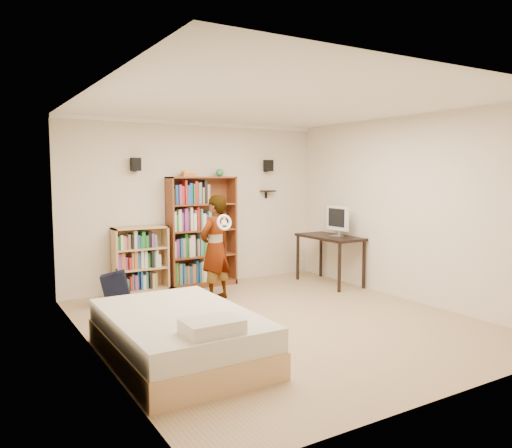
{
  "coord_description": "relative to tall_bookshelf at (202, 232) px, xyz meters",
  "views": [
    {
      "loc": [
        -3.42,
        -5.11,
        1.86
      ],
      "look_at": [
        0.01,
        0.6,
        1.19
      ],
      "focal_mm": 35.0,
      "sensor_mm": 36.0,
      "label": 1
    }
  ],
  "objects": [
    {
      "name": "daybed",
      "position": [
        -1.59,
        -2.86,
        -0.61
      ],
      "size": [
        1.32,
        2.03,
        0.6
      ],
      "primitive_type": null,
      "color": "silver",
      "rests_on": "ground"
    },
    {
      "name": "room_shell",
      "position": [
        -0.02,
        -2.33,
        0.86
      ],
      "size": [
        4.52,
        5.02,
        2.71
      ],
      "color": "beige",
      "rests_on": "ground"
    },
    {
      "name": "imac",
      "position": [
        1.97,
        -1.06,
        0.16
      ],
      "size": [
        0.14,
        0.51,
        0.5
      ],
      "primitive_type": null,
      "rotation": [
        0.0,
        0.0,
        0.08
      ],
      "color": "white",
      "rests_on": "computer_desk"
    },
    {
      "name": "computer_desk",
      "position": [
        1.91,
        -0.95,
        -0.5
      ],
      "size": [
        0.6,
        1.2,
        0.82
      ],
      "primitive_type": null,
      "color": "black",
      "rests_on": "ground"
    },
    {
      "name": "person",
      "position": [
        -0.21,
        -0.92,
        -0.13
      ],
      "size": [
        0.66,
        0.56,
        1.55
      ],
      "primitive_type": "imported",
      "rotation": [
        0.0,
        0.0,
        3.53
      ],
      "color": "black",
      "rests_on": "ground"
    },
    {
      "name": "speaker_left",
      "position": [
        -1.07,
        0.07,
        1.09
      ],
      "size": [
        0.14,
        0.12,
        0.2
      ],
      "primitive_type": "cube",
      "color": "black",
      "rests_on": "room_shell"
    },
    {
      "name": "speaker_right",
      "position": [
        1.33,
        0.07,
        1.09
      ],
      "size": [
        0.14,
        0.12,
        0.2
      ],
      "primitive_type": "cube",
      "color": "black",
      "rests_on": "room_shell"
    },
    {
      "name": "wall_shelf",
      "position": [
        1.33,
        0.08,
        0.64
      ],
      "size": [
        0.25,
        0.16,
        0.02
      ],
      "primitive_type": "cube",
      "color": "black",
      "rests_on": "room_shell"
    },
    {
      "name": "navy_bag",
      "position": [
        -1.59,
        -0.58,
        -0.65
      ],
      "size": [
        0.43,
        0.35,
        0.51
      ],
      "primitive_type": null,
      "rotation": [
        0.0,
        0.0,
        -0.33
      ],
      "color": "black",
      "rests_on": "ground"
    },
    {
      "name": "wii_wheel",
      "position": [
        -0.21,
        -1.21,
        0.27
      ],
      "size": [
        0.23,
        0.09,
        0.23
      ],
      "primitive_type": "torus",
      "rotation": [
        1.36,
        0.0,
        0.0
      ],
      "color": "white",
      "rests_on": "person"
    },
    {
      "name": "ground",
      "position": [
        -0.02,
        -2.33,
        -0.91
      ],
      "size": [
        4.5,
        5.0,
        0.01
      ],
      "primitive_type": "cube",
      "color": "tan",
      "rests_on": "ground"
    },
    {
      "name": "low_bookshelf",
      "position": [
        -1.04,
        0.01,
        -0.38
      ],
      "size": [
        0.83,
        0.31,
        1.04
      ],
      "primitive_type": null,
      "color": "tan",
      "rests_on": "ground"
    },
    {
      "name": "crown_molding",
      "position": [
        -0.02,
        -2.33,
        1.76
      ],
      "size": [
        4.5,
        5.0,
        0.06
      ],
      "color": "white",
      "rests_on": "room_shell"
    },
    {
      "name": "tall_bookshelf",
      "position": [
        0.0,
        0.0,
        0.0
      ],
      "size": [
        1.14,
        0.33,
        1.81
      ],
      "primitive_type": null,
      "color": "brown",
      "rests_on": "ground"
    }
  ]
}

